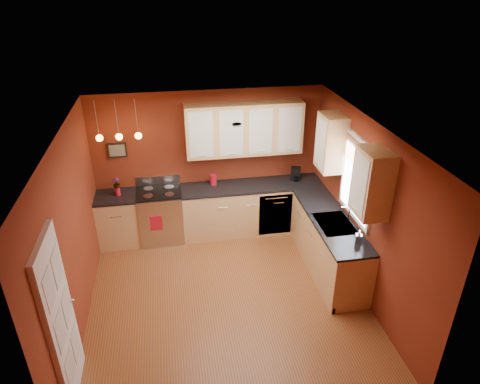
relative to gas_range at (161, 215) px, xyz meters
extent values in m
plane|color=#974D2C|center=(0.92, -1.80, -0.48)|extent=(4.20, 4.20, 0.00)
cube|color=#F0E2D1|center=(0.92, -1.80, 2.12)|extent=(4.00, 4.20, 0.02)
cube|color=maroon|center=(0.92, 0.30, 0.82)|extent=(4.00, 0.02, 2.60)
cube|color=maroon|center=(0.92, -3.90, 0.82)|extent=(4.00, 0.02, 2.60)
cube|color=maroon|center=(-1.08, -1.80, 0.82)|extent=(0.02, 4.20, 2.60)
cube|color=maroon|center=(2.92, -1.80, 0.82)|extent=(0.02, 4.20, 2.60)
cube|color=#DDAB76|center=(-0.73, 0.00, -0.03)|extent=(0.70, 0.60, 0.90)
cube|color=#DDAB76|center=(1.65, 0.00, -0.03)|extent=(2.54, 0.60, 0.90)
cube|color=#DDAB76|center=(2.62, -1.35, -0.03)|extent=(0.60, 2.10, 0.90)
cube|color=black|center=(-0.73, 0.00, 0.44)|extent=(0.70, 0.62, 0.04)
cube|color=black|center=(1.65, 0.00, 0.44)|extent=(2.54, 0.62, 0.04)
cube|color=black|center=(2.62, -1.35, 0.44)|extent=(0.62, 2.10, 0.04)
cube|color=#BBBBC0|center=(0.00, 0.00, -0.02)|extent=(0.76, 0.64, 0.92)
cube|color=black|center=(0.00, -0.30, 0.00)|extent=(0.55, 0.02, 0.32)
cylinder|color=#BBBBC0|center=(0.00, -0.31, 0.24)|extent=(0.60, 0.02, 0.02)
cube|color=black|center=(0.00, 0.00, 0.45)|extent=(0.76, 0.60, 0.03)
cylinder|color=gray|center=(-0.18, -0.14, 0.47)|extent=(0.16, 0.16, 0.01)
cylinder|color=gray|center=(0.18, -0.14, 0.47)|extent=(0.16, 0.16, 0.01)
cylinder|color=gray|center=(-0.18, 0.14, 0.47)|extent=(0.16, 0.16, 0.01)
cylinder|color=gray|center=(0.18, 0.14, 0.47)|extent=(0.16, 0.16, 0.01)
cube|color=#BBBBC0|center=(0.00, 0.30, 0.55)|extent=(0.76, 0.04, 0.16)
cube|color=#BBBBC0|center=(2.02, -0.29, -0.03)|extent=(0.60, 0.02, 0.80)
cube|color=gray|center=(2.62, -1.50, 0.43)|extent=(0.50, 0.70, 0.05)
cube|color=black|center=(2.62, -1.33, 0.42)|extent=(0.42, 0.30, 0.02)
cube|color=black|center=(2.62, -1.67, 0.42)|extent=(0.42, 0.30, 0.02)
cylinder|color=silver|center=(2.84, -1.50, 0.60)|extent=(0.02, 0.02, 0.28)
cylinder|color=silver|center=(2.77, -1.50, 0.73)|extent=(0.16, 0.02, 0.02)
cube|color=white|center=(2.90, -1.50, 1.17)|extent=(0.04, 1.02, 1.22)
cube|color=white|center=(2.89, -1.50, 1.17)|extent=(0.01, 0.90, 1.10)
cube|color=#936A49|center=(2.87, -1.50, 1.54)|extent=(0.02, 0.96, 0.36)
cube|color=white|center=(-1.05, -3.00, 0.54)|extent=(0.06, 0.82, 2.05)
cube|color=silver|center=(-1.02, -3.18, 1.12)|extent=(0.00, 0.28, 0.40)
cube|color=silver|center=(-1.02, -2.82, 1.12)|extent=(0.00, 0.28, 0.40)
cube|color=silver|center=(-1.02, -3.18, 0.57)|extent=(0.00, 0.28, 0.40)
cube|color=silver|center=(-1.02, -2.82, 0.57)|extent=(0.00, 0.28, 0.40)
cube|color=silver|center=(-1.02, -3.18, 0.02)|extent=(0.00, 0.28, 0.40)
cube|color=silver|center=(-1.02, -2.82, 0.02)|extent=(0.00, 0.28, 0.40)
sphere|color=silver|center=(-0.99, -2.67, 0.52)|extent=(0.06, 0.06, 0.06)
cube|color=#DDAB76|center=(1.52, 0.12, 1.47)|extent=(2.00, 0.35, 0.90)
cube|color=#DDAB76|center=(2.75, -1.48, 1.47)|extent=(0.35, 1.95, 0.90)
cube|color=black|center=(-0.63, 0.28, 1.17)|extent=(0.32, 0.03, 0.26)
cylinder|color=gray|center=(-0.83, -0.05, 1.82)|extent=(0.01, 0.01, 0.60)
sphere|color=#FFA53F|center=(-0.83, -0.05, 1.52)|extent=(0.11, 0.11, 0.11)
cylinder|color=gray|center=(-0.53, -0.05, 1.82)|extent=(0.01, 0.01, 0.60)
sphere|color=#FFA53F|center=(-0.53, -0.05, 1.52)|extent=(0.11, 0.11, 0.11)
cylinder|color=gray|center=(-0.23, -0.05, 1.82)|extent=(0.01, 0.01, 0.60)
sphere|color=#FFA53F|center=(-0.23, -0.05, 1.52)|extent=(0.11, 0.11, 0.11)
cylinder|color=#B41324|center=(0.97, 0.13, 0.55)|extent=(0.12, 0.12, 0.17)
cylinder|color=#B41324|center=(0.97, 0.13, 0.64)|extent=(0.13, 0.13, 0.02)
cylinder|color=#B41324|center=(-0.68, 0.00, 0.53)|extent=(0.09, 0.09, 0.15)
imported|color=#B41324|center=(-0.68, 0.00, 0.68)|extent=(0.13, 0.13, 0.20)
cube|color=black|center=(2.46, 0.06, 0.58)|extent=(0.21, 0.19, 0.24)
cylinder|color=black|center=(2.46, 0.01, 0.52)|extent=(0.12, 0.12, 0.11)
imported|color=silver|center=(2.75, -2.05, 0.56)|extent=(0.12, 0.12, 0.20)
cube|color=#B41324|center=(-0.08, -0.33, 0.04)|extent=(0.20, 0.01, 0.28)
camera|label=1|loc=(0.25, -6.69, 3.88)|focal=32.00mm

